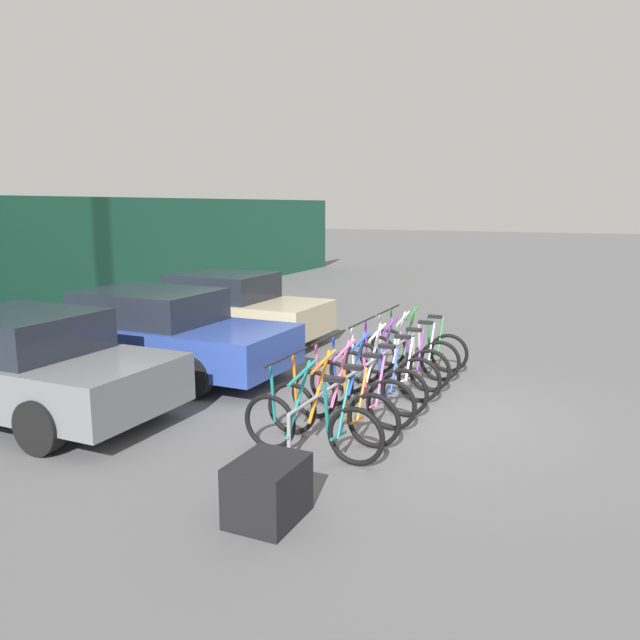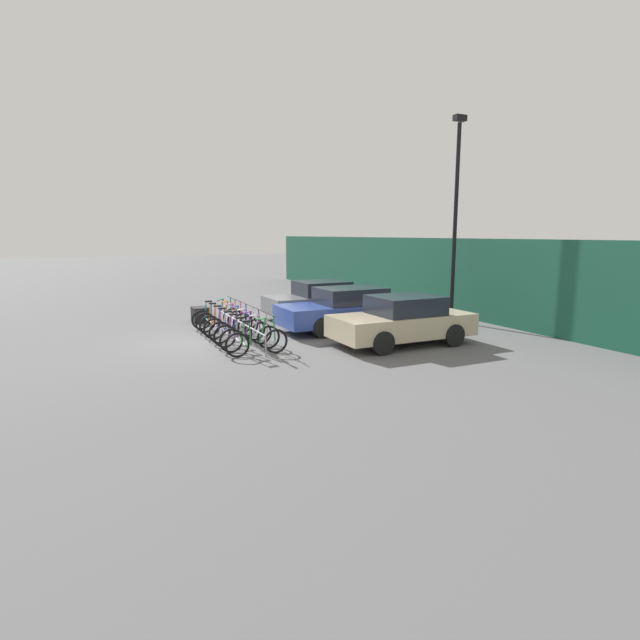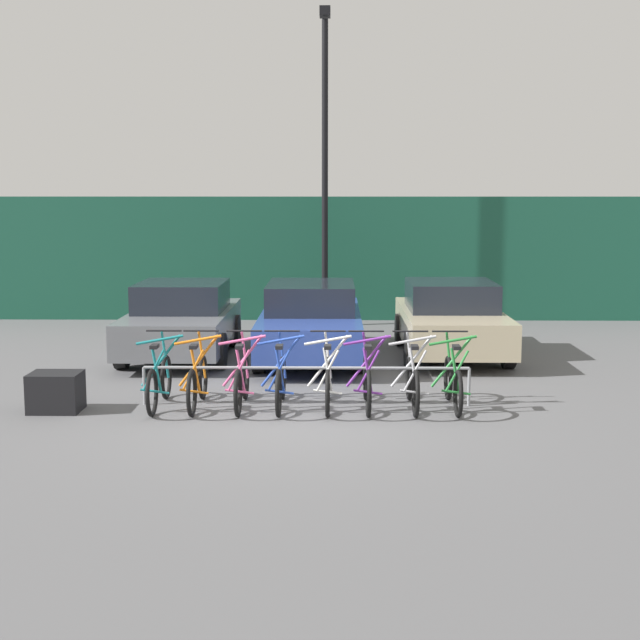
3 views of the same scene
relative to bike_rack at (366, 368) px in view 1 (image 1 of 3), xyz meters
The scene contains 14 objects.
ground_plane 0.86m from the bike_rack, 103.97° to the right, with size 120.00×120.00×0.00m, color #59595B.
bike_rack is the anchor object (origin of this frame).
bicycle_teal 2.10m from the bike_rack, behind, with size 0.68×1.71×1.05m.
bicycle_orange 1.56m from the bike_rack, behind, with size 0.68×1.71×1.05m.
bicycle_pink 0.93m from the bike_rack, behind, with size 0.68×1.71×1.05m.
bicycle_blue 0.41m from the bike_rack, 157.42° to the right, with size 0.68×1.71×1.05m.
bicycle_white 0.37m from the bike_rack, 25.44° to the right, with size 0.68×1.71×1.05m.
bicycle_purple 0.89m from the bike_rack, ahead, with size 0.68×1.71×1.05m.
bicycle_silver 1.53m from the bike_rack, ahead, with size 0.68×1.71×1.05m.
bicycle_green 2.10m from the bike_rack, ahead, with size 0.68×1.71×1.05m.
car_grey 4.54m from the bike_rack, 122.46° to the left, with size 1.91×3.99×1.40m.
car_blue 3.70m from the bike_rack, 90.34° to the left, with size 1.91×4.56×1.40m.
car_beige 4.80m from the bike_rack, 57.16° to the left, with size 1.91×4.05×1.40m.
cargo_crate 3.53m from the bike_rack, behind, with size 0.70×0.56×0.55m, color black.
Camera 1 is at (-7.80, -2.31, 2.76)m, focal length 35.00 mm.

